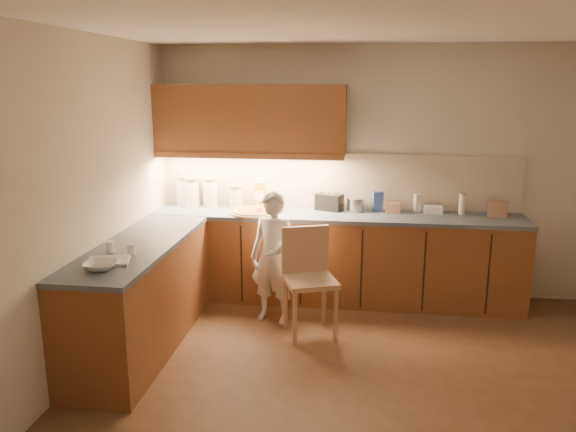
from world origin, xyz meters
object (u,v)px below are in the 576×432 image
object	(u,v)px
oil_jug	(260,195)
toaster	(329,202)
wooden_chair	(308,273)
pizza_on_board	(254,212)
child	(274,258)

from	to	relation	value
oil_jug	toaster	distance (m)	0.73
wooden_chair	oil_jug	distance (m)	1.24
pizza_on_board	child	bearing A→B (deg)	-60.63
pizza_on_board	child	world-z (taller)	child
pizza_on_board	toaster	world-z (taller)	pizza_on_board
child	pizza_on_board	bearing A→B (deg)	133.17
child	toaster	bearing A→B (deg)	72.71
pizza_on_board	oil_jug	bearing A→B (deg)	84.74
pizza_on_board	wooden_chair	distance (m)	1.02
wooden_chair	oil_jug	xyz separation A→B (m)	(-0.61, 0.94, 0.52)
wooden_chair	oil_jug	world-z (taller)	oil_jug
child	oil_jug	bearing A→B (deg)	123.12
child	wooden_chair	size ratio (longest dim) A/B	1.30
pizza_on_board	wooden_chair	size ratio (longest dim) A/B	0.50
child	wooden_chair	distance (m)	0.40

